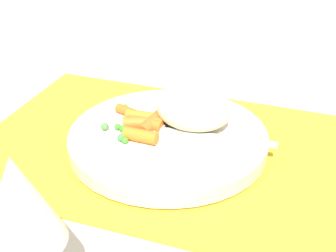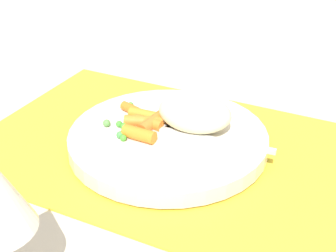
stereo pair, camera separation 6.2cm
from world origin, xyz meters
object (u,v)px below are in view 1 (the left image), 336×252
(fork, at_px, (185,133))
(wine_glass, at_px, (18,206))
(rice_mound, at_px, (193,111))
(carrot_portion, at_px, (144,123))
(plate, at_px, (168,140))

(fork, relative_size, wine_glass, 1.25)
(rice_mound, height_order, carrot_portion, rice_mound)
(plate, height_order, fork, fork)
(rice_mound, distance_m, carrot_portion, 0.06)
(rice_mound, distance_m, fork, 0.03)
(wine_glass, bearing_deg, fork, -99.87)
(rice_mound, height_order, fork, rice_mound)
(plate, bearing_deg, fork, -174.83)
(rice_mound, relative_size, wine_glass, 0.63)
(rice_mound, xyz_separation_m, wine_glass, (0.05, 0.29, 0.06))
(plate, height_order, wine_glass, wine_glass)
(rice_mound, relative_size, fork, 0.51)
(carrot_portion, xyz_separation_m, wine_glass, (-0.01, 0.27, 0.07))
(rice_mound, xyz_separation_m, fork, (0.00, 0.02, -0.02))
(carrot_portion, relative_size, wine_glass, 0.54)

